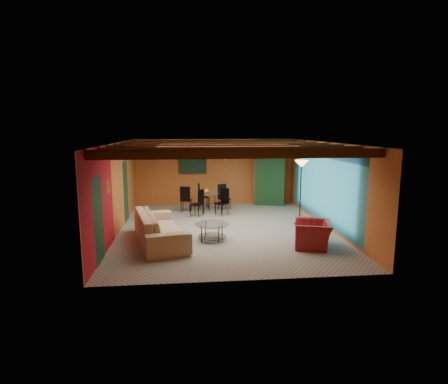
{
  "coord_description": "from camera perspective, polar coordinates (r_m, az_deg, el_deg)",
  "views": [
    {
      "loc": [
        -1.19,
        -11.16,
        3.12
      ],
      "look_at": [
        0.0,
        0.2,
        1.15
      ],
      "focal_mm": 29.55,
      "sensor_mm": 36.0,
      "label": 1
    }
  ],
  "objects": [
    {
      "name": "coffee_table",
      "position": [
        10.46,
        -1.87,
        -6.15
      ],
      "size": [
        1.21,
        1.21,
        0.49
      ],
      "primitive_type": null,
      "rotation": [
        0.0,
        0.0,
        -0.3
      ],
      "color": "silver",
      "rests_on": "ground"
    },
    {
      "name": "vase",
      "position": [
        13.83,
        -2.75,
        1.38
      ],
      "size": [
        0.25,
        0.25,
        0.21
      ],
      "primitive_type": "imported",
      "rotation": [
        0.0,
        0.0,
        0.31
      ],
      "color": "orange",
      "rests_on": "dining_table"
    },
    {
      "name": "armchair",
      "position": [
        10.16,
        13.59,
        -6.35
      ],
      "size": [
        1.19,
        1.28,
        0.69
      ],
      "primitive_type": "imported",
      "rotation": [
        0.0,
        0.0,
        -1.86
      ],
      "color": "maroon",
      "rests_on": "ground"
    },
    {
      "name": "potted_plant",
      "position": [
        15.26,
        6.91,
        6.64
      ],
      "size": [
        0.52,
        0.47,
        0.53
      ],
      "primitive_type": "imported",
      "rotation": [
        0.0,
        0.0,
        0.13
      ],
      "color": "#26661E",
      "rests_on": "armoire"
    },
    {
      "name": "ceiling_fan",
      "position": [
        11.24,
        0.11,
        5.91
      ],
      "size": [
        1.5,
        1.5,
        0.44
      ],
      "primitive_type": null,
      "color": "#472614",
      "rests_on": "ceiling"
    },
    {
      "name": "dining_table",
      "position": [
        13.93,
        -2.73,
        -1.08
      ],
      "size": [
        2.53,
        2.53,
        1.0
      ],
      "primitive_type": null,
      "rotation": [
        0.0,
        0.0,
        0.42
      ],
      "color": "silver",
      "rests_on": "ground"
    },
    {
      "name": "armoire",
      "position": [
        15.38,
        6.81,
        1.86
      ],
      "size": [
        1.27,
        0.86,
        2.04
      ],
      "primitive_type": "cube",
      "rotation": [
        0.0,
        0.0,
        -0.27
      ],
      "color": "brown",
      "rests_on": "ground"
    },
    {
      "name": "floor_lamp",
      "position": [
        12.26,
        11.75,
        -0.08
      ],
      "size": [
        0.55,
        0.55,
        2.12
      ],
      "primitive_type": null,
      "rotation": [
        0.0,
        0.0,
        0.31
      ],
      "color": "black",
      "rests_on": "ground"
    },
    {
      "name": "sofa",
      "position": [
        10.38,
        -9.87,
        -5.43
      ],
      "size": [
        1.75,
        3.07,
        0.84
      ],
      "primitive_type": "imported",
      "rotation": [
        0.0,
        0.0,
        1.8
      ],
      "color": "tan",
      "rests_on": "ground"
    },
    {
      "name": "room",
      "position": [
        11.35,
        0.05,
        5.96
      ],
      "size": [
        6.52,
        8.01,
        2.71
      ],
      "color": "gray",
      "rests_on": "ground"
    },
    {
      "name": "painting",
      "position": [
        15.19,
        -4.87,
        4.2
      ],
      "size": [
        1.05,
        0.03,
        0.65
      ],
      "primitive_type": "cube",
      "color": "black",
      "rests_on": "wall_back"
    }
  ]
}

